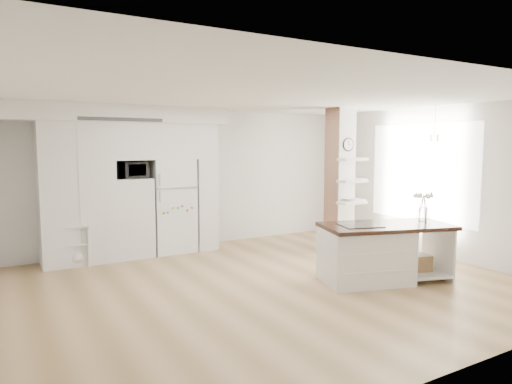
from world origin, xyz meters
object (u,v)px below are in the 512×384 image
Objects in this scene: refrigerator at (172,206)px; kitchen_island at (373,252)px; floor_plant_a at (351,235)px; bookshelf at (73,248)px.

refrigerator is 0.85× the size of kitchen_island.
bookshelf is at bearing 166.97° from floor_plant_a.
refrigerator is 3.95× the size of floor_plant_a.
floor_plant_a is at bearing -4.18° from bookshelf.
kitchen_island is 3.03× the size of bookshelf.
floor_plant_a is (1.34, 1.96, -0.23)m from kitchen_island.
refrigerator is 3.58m from floor_plant_a.
floor_plant_a is at bearing -22.65° from refrigerator.
floor_plant_a is at bearing 72.48° from kitchen_island.
floor_plant_a is (3.25, -1.36, -0.65)m from refrigerator.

